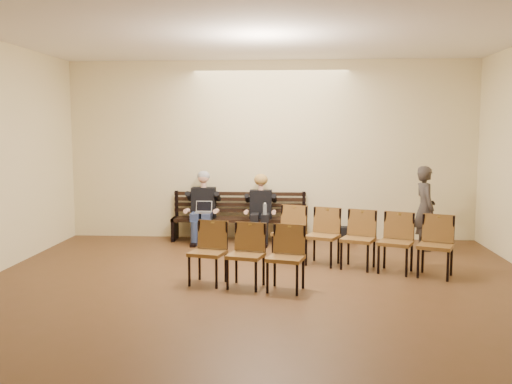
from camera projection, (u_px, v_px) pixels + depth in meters
The scene contains 11 objects.
ground at pixel (252, 321), 6.45m from camera, with size 10.00×10.00×0.00m, color #53331C.
room_walls at pixel (257, 99), 6.95m from camera, with size 8.02×10.01×3.51m.
bench at pixel (239, 229), 11.07m from camera, with size 2.60×0.90×0.45m, color black.
seated_man at pixel (203, 207), 10.95m from camera, with size 0.56×0.78×1.35m, color black, non-canonical shape.
seated_woman at pixel (261, 211), 10.88m from camera, with size 0.52×0.72×1.21m, color black, non-canonical shape.
laptop at pixel (203, 214), 10.75m from camera, with size 0.31×0.24×0.22m, color silver.
water_bottle at pixel (265, 215), 10.60m from camera, with size 0.07×0.07×0.23m, color silver.
bag at pixel (349, 234), 11.04m from camera, with size 0.38×0.26×0.28m, color black.
passerby at pixel (425, 202), 10.18m from camera, with size 0.64×0.42×1.74m, color #352F2C.
chair_row_front at pixel (358, 240), 8.85m from camera, with size 2.80×0.50×0.91m, color brown.
chair_row_back at pixel (246, 256), 7.79m from camera, with size 1.59×0.48×0.88m, color brown.
Camera 1 is at (0.46, -6.23, 2.17)m, focal length 40.00 mm.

